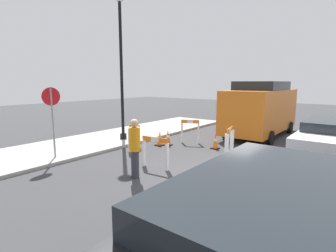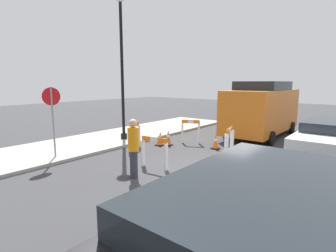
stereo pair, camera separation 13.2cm
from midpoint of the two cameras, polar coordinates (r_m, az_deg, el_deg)
The scene contains 14 objects.
ground_plane at distance 7.85m, azimuth 11.35°, elevation -10.26°, with size 60.00×60.00×0.00m, color #38383A.
sidewalk_slab at distance 11.85m, azimuth -16.22°, elevation -3.45°, with size 18.00×3.34×0.11m.
streetlamp_post at distance 11.87m, azimuth -9.76°, elevation 16.33°, with size 0.44×0.44×6.26m.
stop_sign at distance 9.55m, azimuth -23.52°, elevation 3.04°, with size 0.60×0.10×2.36m.
barricade_0 at distance 8.07m, azimuth -2.56°, elevation -5.50°, with size 0.23×0.94×0.98m.
barricade_1 at distance 9.27m, azimuth 13.58°, elevation -3.49°, with size 0.83×0.30×1.10m.
barricade_2 at distance 11.42m, azimuth 5.26°, elevation -1.06°, with size 0.47×0.75×1.03m.
barricade_3 at distance 10.39m, azimuth -6.94°, elevation -1.94°, with size 0.92×0.50×1.06m.
traffic_cone_0 at distance 11.01m, azimuth -1.53°, elevation -3.15°, with size 0.30×0.30×0.47m.
traffic_cone_1 at distance 11.01m, azimuth 0.39°, elevation -2.56°, with size 0.30×0.30×0.69m.
traffic_cone_2 at distance 10.62m, azimuth 10.67°, elevation -3.35°, with size 0.30×0.30×0.63m.
traffic_cone_3 at distance 11.65m, azimuth -1.35°, elevation -2.42°, with size 0.30×0.30×0.48m.
person_worker at distance 7.23m, azimuth -7.02°, elevation -4.36°, with size 0.35×0.35×1.65m.
work_van at distance 13.67m, azimuth 20.09°, elevation 3.92°, with size 5.40×2.24×2.68m.
Camera 2 is at (-6.57, -3.38, 2.62)m, focal length 28.00 mm.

